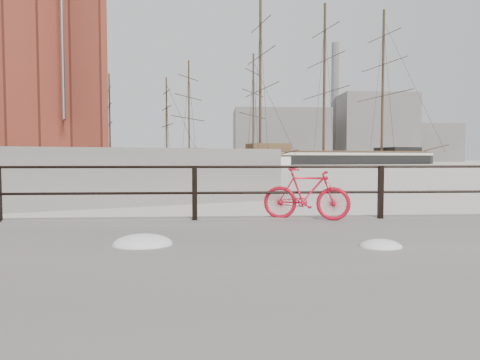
# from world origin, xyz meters

# --- Properties ---
(ground) EXTENTS (400.00, 400.00, 0.00)m
(ground) POSITION_xyz_m (0.00, 0.00, 0.00)
(ground) COLOR white
(ground) RESTS_ON ground
(far_quay) EXTENTS (78.44, 148.07, 1.80)m
(far_quay) POSITION_xyz_m (-40.00, 72.00, 0.90)
(far_quay) COLOR gray
(far_quay) RESTS_ON ground
(guardrail) EXTENTS (28.00, 0.10, 1.00)m
(guardrail) POSITION_xyz_m (0.00, -0.15, 0.85)
(guardrail) COLOR black
(guardrail) RESTS_ON promenade
(bicycle) EXTENTS (1.59, 0.68, 0.96)m
(bicycle) POSITION_xyz_m (-1.44, -0.25, 0.83)
(bicycle) COLOR red
(bicycle) RESTS_ON promenade
(barque_black) EXTENTS (69.80, 35.98, 37.24)m
(barque_black) POSITION_xyz_m (21.64, 87.31, 0.00)
(barque_black) COLOR black
(barque_black) RESTS_ON ground
(schooner_mid) EXTENTS (34.43, 26.34, 22.60)m
(schooner_mid) POSITION_xyz_m (-1.82, 78.99, 0.00)
(schooner_mid) COLOR silver
(schooner_mid) RESTS_ON ground
(schooner_left) EXTENTS (24.90, 16.75, 17.50)m
(schooner_left) POSITION_xyz_m (-17.00, 72.76, 0.00)
(schooner_left) COLOR beige
(schooner_left) RESTS_ON ground
(apartment_grey) EXTENTS (26.02, 22.15, 23.20)m
(apartment_grey) POSITION_xyz_m (-46.35, 82.38, 13.40)
(apartment_grey) COLOR #9F9F9A
(apartment_grey) RESTS_ON far_quay
(apartment_brick) EXTENTS (27.87, 22.90, 21.20)m
(apartment_brick) POSITION_xyz_m (-54.97, 103.70, 12.40)
(apartment_brick) COLOR brown
(apartment_brick) RESTS_ON far_quay
(industrial_west) EXTENTS (32.00, 18.00, 18.00)m
(industrial_west) POSITION_xyz_m (20.00, 140.00, 9.00)
(industrial_west) COLOR gray
(industrial_west) RESTS_ON ground
(industrial_mid) EXTENTS (26.00, 20.00, 24.00)m
(industrial_mid) POSITION_xyz_m (55.00, 145.00, 12.00)
(industrial_mid) COLOR gray
(industrial_mid) RESTS_ON ground
(industrial_east) EXTENTS (20.00, 16.00, 14.00)m
(industrial_east) POSITION_xyz_m (78.00, 150.00, 7.00)
(industrial_east) COLOR gray
(industrial_east) RESTS_ON ground
(smokestack) EXTENTS (2.80, 2.80, 44.00)m
(smokestack) POSITION_xyz_m (42.00, 150.00, 22.00)
(smokestack) COLOR gray
(smokestack) RESTS_ON ground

